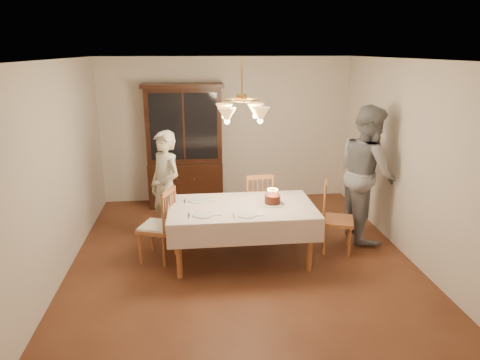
{
  "coord_description": "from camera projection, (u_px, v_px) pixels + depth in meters",
  "views": [
    {
      "loc": [
        -0.6,
        -5.2,
        2.72
      ],
      "look_at": [
        0.0,
        0.2,
        1.05
      ],
      "focal_mm": 32.0,
      "sensor_mm": 36.0,
      "label": 1
    }
  ],
  "objects": [
    {
      "name": "birthday_cake",
      "position": [
        272.0,
        200.0,
        5.62
      ],
      "size": [
        0.3,
        0.3,
        0.21
      ],
      "color": "white",
      "rests_on": "dining_table"
    },
    {
      "name": "room_shell",
      "position": [
        242.0,
        144.0,
        5.34
      ],
      "size": [
        5.0,
        5.0,
        5.0
      ],
      "color": "white",
      "rests_on": "ground"
    },
    {
      "name": "chair_left_end",
      "position": [
        158.0,
        228.0,
        5.65
      ],
      "size": [
        0.55,
        0.56,
        1.0
      ],
      "color": "#99522C",
      "rests_on": "ground"
    },
    {
      "name": "place_setting_near_left",
      "position": [
        204.0,
        214.0,
        5.27
      ],
      "size": [
        0.41,
        0.26,
        0.02
      ],
      "color": "white",
      "rests_on": "dining_table"
    },
    {
      "name": "dining_table",
      "position": [
        242.0,
        211.0,
        5.6
      ],
      "size": [
        1.9,
        1.1,
        0.76
      ],
      "color": "#99522C",
      "rests_on": "ground"
    },
    {
      "name": "elderly_woman",
      "position": [
        166.0,
        187.0,
        6.13
      ],
      "size": [
        0.67,
        0.71,
        1.64
      ],
      "primitive_type": "imported",
      "rotation": [
        0.0,
        0.0,
        -0.93
      ],
      "color": "beige",
      "rests_on": "ground"
    },
    {
      "name": "adult_in_grey",
      "position": [
        367.0,
        173.0,
        6.22
      ],
      "size": [
        0.77,
        0.98,
        1.98
      ],
      "primitive_type": "imported",
      "rotation": [
        0.0,
        0.0,
        1.6
      ],
      "color": "slate",
      "rests_on": "ground"
    },
    {
      "name": "china_hutch",
      "position": [
        185.0,
        148.0,
        7.56
      ],
      "size": [
        1.38,
        0.54,
        2.16
      ],
      "color": "black",
      "rests_on": "ground"
    },
    {
      "name": "place_setting_far_left",
      "position": [
        199.0,
        200.0,
        5.77
      ],
      "size": [
        0.42,
        0.27,
        0.02
      ],
      "color": "white",
      "rests_on": "dining_table"
    },
    {
      "name": "ground",
      "position": [
        242.0,
        258.0,
        5.8
      ],
      "size": [
        5.0,
        5.0,
        0.0
      ],
      "primitive_type": "plane",
      "color": "#512717",
      "rests_on": "ground"
    },
    {
      "name": "chair_far_side",
      "position": [
        257.0,
        207.0,
        6.41
      ],
      "size": [
        0.49,
        0.47,
        1.0
      ],
      "color": "#99522C",
      "rests_on": "ground"
    },
    {
      "name": "chandelier",
      "position": [
        242.0,
        112.0,
        5.22
      ],
      "size": [
        0.62,
        0.62,
        0.73
      ],
      "color": "#BF8C3F",
      "rests_on": "ground"
    },
    {
      "name": "place_setting_near_right",
      "position": [
        248.0,
        215.0,
        5.26
      ],
      "size": [
        0.38,
        0.24,
        0.02
      ],
      "color": "white",
      "rests_on": "dining_table"
    },
    {
      "name": "chair_right_end",
      "position": [
        337.0,
        221.0,
        5.9
      ],
      "size": [
        0.53,
        0.55,
        1.0
      ],
      "color": "#99522C",
      "rests_on": "ground"
    }
  ]
}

